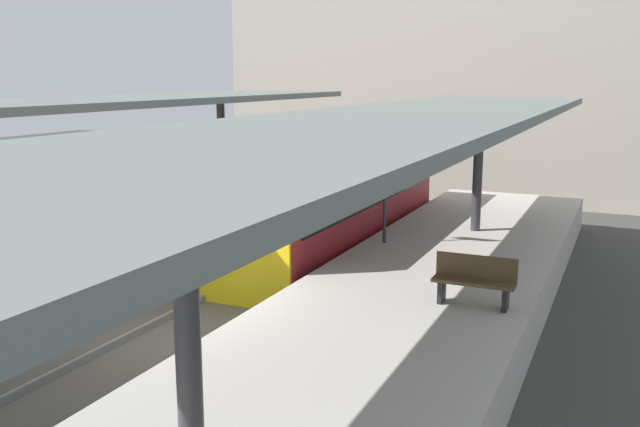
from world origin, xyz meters
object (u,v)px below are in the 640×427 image
at_px(commuter_train, 330,196).
at_px(passenger_near_bench, 128,212).
at_px(platform_bench, 475,279).
at_px(platform_sign, 385,175).

distance_m(commuter_train, passenger_near_bench, 5.56).
relative_size(platform_bench, passenger_near_bench, 0.81).
distance_m(platform_bench, passenger_near_bench, 7.98).
relative_size(platform_sign, passenger_near_bench, 1.28).
relative_size(commuter_train, platform_bench, 7.24).
distance_m(commuter_train, platform_sign, 2.82).
xyz_separation_m(platform_bench, passenger_near_bench, (-7.95, 0.61, 0.43)).
bearing_deg(platform_bench, passenger_near_bench, 175.61).
bearing_deg(commuter_train, passenger_near_bench, -121.81).
bearing_deg(platform_sign, platform_bench, -51.72).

